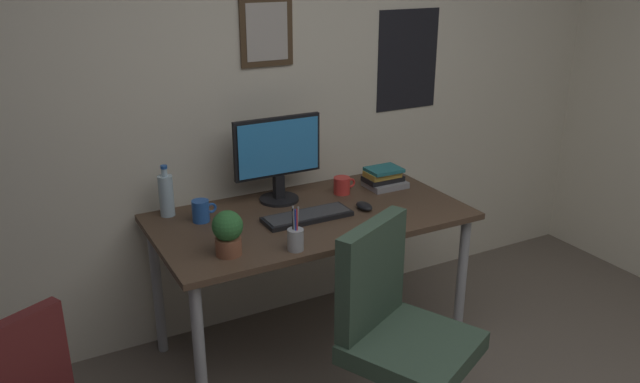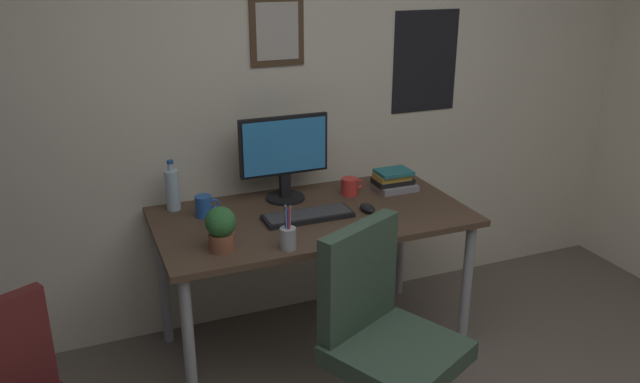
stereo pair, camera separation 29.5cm
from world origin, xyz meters
The scene contains 12 objects.
wall_back centered at (0.00, 2.15, 1.30)m, with size 4.40×0.10×2.60m.
desk centered at (-0.09, 1.67, 0.67)m, with size 1.50×0.79×0.75m.
office_chair centered at (-0.08, 0.94, 0.53)m, with size 0.62×0.62×0.95m.
monitor centered at (-0.14, 1.91, 0.99)m, with size 0.46×0.20×0.43m.
keyboard centered at (-0.13, 1.63, 0.76)m, with size 0.43×0.15×0.03m.
computer_mouse centered at (0.17, 1.60, 0.77)m, with size 0.06×0.11×0.04m.
water_bottle centered at (-0.70, 1.99, 0.86)m, with size 0.07×0.07×0.25m.
coffee_mug_near centered at (-0.58, 1.84, 0.80)m, with size 0.12×0.08×0.10m.
coffee_mug_far centered at (0.19, 1.85, 0.80)m, with size 0.13×0.09×0.09m.
potted_plant centered at (-0.59, 1.45, 0.86)m, with size 0.13×0.13×0.19m.
pen_cup centered at (-0.33, 1.35, 0.81)m, with size 0.07×0.07×0.20m.
book_stack_left centered at (0.44, 1.83, 0.80)m, with size 0.22×0.17×0.11m.
Camera 1 is at (-1.40, -0.86, 1.93)m, focal length 35.79 mm.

